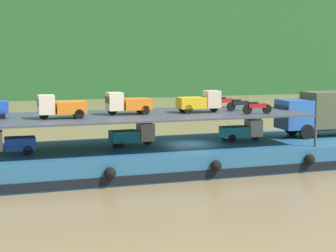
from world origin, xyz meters
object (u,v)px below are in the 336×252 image
(covered_lorry, at_px, (328,112))
(motorcycle_upper_stbd, at_px, (224,102))
(mini_truck_upper_bow, at_px, (200,102))
(mini_truck_lower_aft, at_px, (133,135))
(cargo_barge, at_px, (190,155))
(motorcycle_upper_port, at_px, (257,107))
(mini_truck_lower_stern, at_px, (10,143))
(mini_truck_upper_fore, at_px, (128,103))
(mini_truck_upper_mid, at_px, (61,107))
(motorcycle_upper_centre, at_px, (239,104))
(mini_truck_lower_mid, at_px, (242,131))

(covered_lorry, height_order, motorcycle_upper_stbd, covered_lorry)
(mini_truck_upper_bow, bearing_deg, mini_truck_lower_aft, 174.61)
(cargo_barge, relative_size, motorcycle_upper_stbd, 16.28)
(covered_lorry, xyz_separation_m, motorcycle_upper_port, (-6.86, -2.44, 0.74))
(mini_truck_lower_stern, relative_size, mini_truck_upper_fore, 0.99)
(mini_truck_upper_mid, bearing_deg, mini_truck_lower_aft, 13.46)
(mini_truck_upper_mid, height_order, motorcycle_upper_centre, mini_truck_upper_mid)
(mini_truck_upper_fore, bearing_deg, motorcycle_upper_stbd, 14.86)
(cargo_barge, distance_m, mini_truck_upper_fore, 5.30)
(mini_truck_lower_aft, bearing_deg, mini_truck_lower_mid, -2.85)
(motorcycle_upper_port, relative_size, motorcycle_upper_stbd, 1.00)
(mini_truck_lower_aft, height_order, mini_truck_lower_mid, same)
(mini_truck_upper_fore, distance_m, motorcycle_upper_centre, 7.51)
(cargo_barge, height_order, mini_truck_lower_stern, mini_truck_lower_stern)
(covered_lorry, distance_m, mini_truck_upper_mid, 18.76)
(mini_truck_lower_stern, distance_m, motorcycle_upper_stbd, 14.85)
(mini_truck_upper_bow, bearing_deg, covered_lorry, 1.95)
(mini_truck_upper_fore, xyz_separation_m, motorcycle_upper_centre, (7.50, -0.22, -0.26))
(cargo_barge, xyz_separation_m, covered_lorry, (10.47, 0.29, 2.45))
(mini_truck_upper_fore, relative_size, motorcycle_upper_port, 1.46)
(mini_truck_upper_mid, bearing_deg, motorcycle_upper_centre, 3.68)
(covered_lorry, distance_m, motorcycle_upper_port, 7.32)
(mini_truck_lower_mid, relative_size, motorcycle_upper_centre, 1.45)
(mini_truck_lower_stern, distance_m, mini_truck_upper_fore, 7.42)
(motorcycle_upper_port, bearing_deg, mini_truck_lower_stern, 173.31)
(mini_truck_lower_mid, bearing_deg, covered_lorry, 2.47)
(covered_lorry, distance_m, mini_truck_upper_fore, 14.52)
(mini_truck_lower_mid, distance_m, motorcycle_upper_port, 2.77)
(mini_truck_lower_stern, xyz_separation_m, motorcycle_upper_port, (14.74, -1.73, 1.74))
(cargo_barge, relative_size, covered_lorry, 3.90)
(mini_truck_upper_bow, bearing_deg, motorcycle_upper_port, -35.31)
(mini_truck_upper_fore, xyz_separation_m, motorcycle_upper_stbd, (7.40, 1.96, -0.26))
(covered_lorry, height_order, mini_truck_upper_mid, mini_truck_upper_mid)
(covered_lorry, xyz_separation_m, mini_truck_upper_fore, (-14.49, -0.05, 1.00))
(mini_truck_lower_aft, relative_size, mini_truck_upper_bow, 1.01)
(mini_truck_upper_fore, relative_size, mini_truck_upper_bow, 1.01)
(mini_truck_lower_aft, height_order, motorcycle_upper_centre, motorcycle_upper_centre)
(mini_truck_upper_bow, relative_size, motorcycle_upper_centre, 1.45)
(mini_truck_lower_aft, distance_m, mini_truck_upper_fore, 2.03)
(mini_truck_lower_stern, distance_m, motorcycle_upper_port, 14.95)
(mini_truck_lower_mid, bearing_deg, mini_truck_lower_stern, -178.38)
(mini_truck_upper_mid, xyz_separation_m, mini_truck_upper_bow, (8.87, 0.68, 0.00))
(covered_lorry, relative_size, mini_truck_upper_mid, 2.89)
(motorcycle_upper_centre, distance_m, motorcycle_upper_stbd, 2.18)
(covered_lorry, bearing_deg, mini_truck_lower_stern, -178.11)
(mini_truck_upper_mid, relative_size, mini_truck_upper_bow, 0.99)
(cargo_barge, relative_size, motorcycle_upper_centre, 16.25)
(mini_truck_lower_stern, bearing_deg, mini_truck_upper_bow, 1.84)
(motorcycle_upper_stbd, bearing_deg, mini_truck_upper_bow, -140.63)
(mini_truck_upper_bow, xyz_separation_m, motorcycle_upper_centre, (2.84, 0.07, -0.26))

